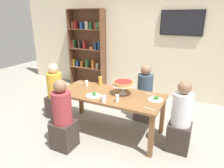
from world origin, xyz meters
The scene contains 22 objects.
ground_plane centered at (0.00, 0.00, 0.00)m, with size 12.00×12.00×0.00m, color gray.
rear_partition centered at (0.00, 2.20, 1.40)m, with size 8.00×0.12×2.80m, color beige.
dining_table centered at (0.00, 0.00, 0.65)m, with size 1.86×0.84×0.74m.
bookshelf centered at (-1.75, 2.02, 1.15)m, with size 1.10×0.30×2.21m.
television centered at (0.78, 2.11, 1.87)m, with size 0.96×0.05×0.57m.
diner_head_east centered at (1.21, 0.02, 0.49)m, with size 0.34×0.34×1.15m.
diner_far_right centered at (0.42, 0.72, 0.49)m, with size 0.34×0.34×1.15m.
diner_head_west centered at (-1.26, 0.02, 0.49)m, with size 0.34×0.34×1.15m.
diner_near_left centered at (-0.43, -0.74, 0.49)m, with size 0.34×0.34×1.15m.
deep_dish_pizza_stand centered at (0.22, 0.10, 0.93)m, with size 0.38×0.38×0.23m.
salad_plate_near_diner centered at (-0.19, -0.21, 0.75)m, with size 0.25×0.25×0.07m.
salad_plate_far_diner centered at (-0.82, -0.33, 0.75)m, with size 0.26×0.26×0.07m.
salad_plate_spare centered at (0.79, 0.09, 0.76)m, with size 0.24×0.24×0.07m.
beer_glass_amber_tall centered at (-0.38, 0.35, 0.82)m, with size 0.08×0.08×0.16m, color gold.
beer_glass_amber_short centered at (0.20, 0.34, 0.82)m, with size 0.06×0.06×0.16m, color gold.
water_glass_clear_near centered at (-0.59, 0.18, 0.79)m, with size 0.06×0.06×0.11m, color white.
water_glass_clear_far centered at (0.26, -0.25, 0.80)m, with size 0.06×0.06×0.12m, color white.
water_glass_clear_spare centered at (0.08, -0.36, 0.79)m, with size 0.08×0.08×0.11m, color white.
cutlery_fork_near centered at (0.80, -0.26, 0.74)m, with size 0.18×0.02×0.01m, color silver.
cutlery_knife_near centered at (0.65, 0.29, 0.74)m, with size 0.18×0.02×0.01m, color silver.
cutlery_fork_far centered at (-0.83, 0.26, 0.74)m, with size 0.18×0.02×0.01m, color silver.
cutlery_knife_far centered at (0.00, 0.32, 0.74)m, with size 0.18×0.02×0.01m, color silver.
Camera 1 is at (1.48, -2.86, 2.03)m, focal length 31.90 mm.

